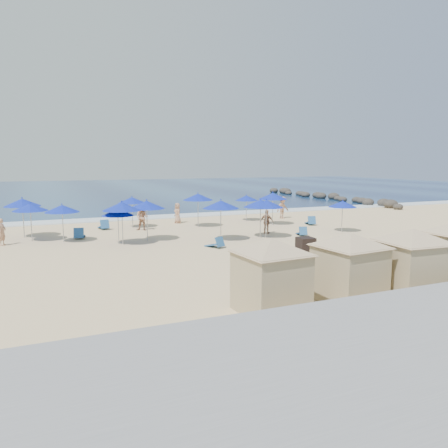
{
  "coord_description": "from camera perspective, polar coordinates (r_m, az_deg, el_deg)",
  "views": [
    {
      "loc": [
        -10.04,
        -21.23,
        4.8
      ],
      "look_at": [
        0.4,
        3.0,
        1.02
      ],
      "focal_mm": 35.0,
      "sensor_mm": 36.0,
      "label": 1
    }
  ],
  "objects": [
    {
      "name": "umbrella_10",
      "position": [
        33.38,
        6.39,
        3.64
      ],
      "size": [
        2.23,
        2.23,
        2.53
      ],
      "color": "#A5A8AD",
      "rests_on": "ground"
    },
    {
      "name": "beachgoer_2",
      "position": [
        29.35,
        5.62,
        0.3
      ],
      "size": [
        0.87,
        1.0,
        1.61
      ],
      "primitive_type": "imported",
      "rotation": [
        0.0,
        0.0,
        2.19
      ],
      "color": "tan",
      "rests_on": "ground"
    },
    {
      "name": "beach_chair_3",
      "position": [
        24.52,
        -1.05,
        -2.59
      ],
      "size": [
        0.92,
        1.3,
        0.66
      ],
      "color": "#255589",
      "rests_on": "ground"
    },
    {
      "name": "beachgoer_3",
      "position": [
        37.34,
        7.65,
        2.13
      ],
      "size": [
        1.29,
        0.88,
        1.85
      ],
      "primitive_type": "imported",
      "rotation": [
        0.0,
        0.0,
        0.17
      ],
      "color": "tan",
      "rests_on": "ground"
    },
    {
      "name": "umbrella_5",
      "position": [
        26.8,
        -10.07,
        2.5
      ],
      "size": [
        2.24,
        2.24,
        2.55
      ],
      "color": "#A5A8AD",
      "rests_on": "ground"
    },
    {
      "name": "umbrella_4",
      "position": [
        32.4,
        -11.93,
        3.07
      ],
      "size": [
        2.05,
        2.05,
        2.33
      ],
      "color": "#A5A8AD",
      "rests_on": "ground"
    },
    {
      "name": "umbrella_9",
      "position": [
        35.51,
        2.95,
        3.41
      ],
      "size": [
        1.89,
        1.89,
        2.15
      ],
      "color": "#A5A8AD",
      "rests_on": "ground"
    },
    {
      "name": "cabana_0",
      "position": [
        13.98,
        6.17,
        -5.46
      ],
      "size": [
        4.22,
        4.22,
        2.66
      ],
      "color": "tan",
      "rests_on": "ground"
    },
    {
      "name": "umbrella_13",
      "position": [
        27.56,
        4.79,
        2.69
      ],
      "size": [
        2.21,
        2.21,
        2.52
      ],
      "color": "#A5A8AD",
      "rests_on": "ground"
    },
    {
      "name": "umbrella_1",
      "position": [
        27.61,
        -20.39,
        1.9
      ],
      "size": [
        2.06,
        2.06,
        2.34
      ],
      "color": "#A5A8AD",
      "rests_on": "ground"
    },
    {
      "name": "beach_chair_1",
      "position": [
        28.77,
        -18.37,
        -1.34
      ],
      "size": [
        0.84,
        1.45,
        0.75
      ],
      "color": "#255589",
      "rests_on": "ground"
    },
    {
      "name": "ground",
      "position": [
        23.97,
        1.96,
        -3.39
      ],
      "size": [
        160.0,
        160.0,
        0.0
      ],
      "primitive_type": "plane",
      "color": "beige",
      "rests_on": "ground"
    },
    {
      "name": "umbrella_11",
      "position": [
        30.87,
        15.23,
        2.53
      ],
      "size": [
        1.95,
        1.95,
        2.22
      ],
      "color": "#A5A8AD",
      "rests_on": "ground"
    },
    {
      "name": "beach_chair_5",
      "position": [
        33.95,
        11.25,
        0.3
      ],
      "size": [
        0.99,
        1.42,
        0.72
      ],
      "color": "#255589",
      "rests_on": "ground"
    },
    {
      "name": "umbrella_12",
      "position": [
        25.78,
        -13.2,
        2.25
      ],
      "size": [
        2.27,
        2.27,
        2.58
      ],
      "color": "#A5A8AD",
      "rests_on": "ground"
    },
    {
      "name": "trash_bin",
      "position": [
        23.49,
        10.61,
        -2.74
      ],
      "size": [
        0.9,
        0.9,
        0.83
      ],
      "primitive_type": "cube",
      "rotation": [
        0.0,
        0.0,
        -0.09
      ],
      "color": "black",
      "rests_on": "ground"
    },
    {
      "name": "umbrella_6",
      "position": [
        26.41,
        -0.42,
        2.56
      ],
      "size": [
        2.25,
        2.25,
        2.57
      ],
      "color": "#A5A8AD",
      "rests_on": "ground"
    },
    {
      "name": "beach_chair_2",
      "position": [
        32.24,
        -15.42,
        -0.23
      ],
      "size": [
        0.67,
        1.37,
        0.74
      ],
      "color": "#255589",
      "rests_on": "ground"
    },
    {
      "name": "umbrella_0",
      "position": [
        28.74,
        -23.99,
        2.01
      ],
      "size": [
        2.1,
        2.1,
        2.39
      ],
      "color": "#A5A8AD",
      "rests_on": "ground"
    },
    {
      "name": "ocean",
      "position": [
        77.04,
        -15.82,
        4.31
      ],
      "size": [
        160.0,
        80.0,
        0.06
      ],
      "primitive_type": "cube",
      "color": "navy",
      "rests_on": "ground"
    },
    {
      "name": "beach_chair_4",
      "position": [
        28.92,
        10.15,
        -1.07
      ],
      "size": [
        0.87,
        1.27,
        0.64
      ],
      "color": "#255589",
      "rests_on": "ground"
    },
    {
      "name": "beachgoer_1",
      "position": [
        31.12,
        -10.66,
        0.84
      ],
      "size": [
        1.12,
        1.06,
        1.81
      ],
      "primitive_type": "imported",
      "rotation": [
        0.0,
        0.0,
        5.69
      ],
      "color": "tan",
      "rests_on": "ground"
    },
    {
      "name": "beachgoer_0",
      "position": [
        28.13,
        -27.0,
        -0.94
      ],
      "size": [
        0.59,
        0.68,
        1.57
      ],
      "primitive_type": "imported",
      "rotation": [
        0.0,
        0.0,
        1.13
      ],
      "color": "tan",
      "rests_on": "ground"
    },
    {
      "name": "beachgoer_4",
      "position": [
        34.41,
        -6.09,
        1.43
      ],
      "size": [
        0.59,
        0.83,
        1.59
      ],
      "primitive_type": "imported",
      "rotation": [
        0.0,
        0.0,
        4.82
      ],
      "color": "tan",
      "rests_on": "ground"
    },
    {
      "name": "umbrella_7",
      "position": [
        32.13,
        -3.43,
        3.55
      ],
      "size": [
        2.25,
        2.25,
        2.56
      ],
      "color": "#A5A8AD",
      "rests_on": "ground"
    },
    {
      "name": "surf_line",
      "position": [
        38.38,
        -7.96,
        0.96
      ],
      "size": [
        160.0,
        2.5,
        0.08
      ],
      "primitive_type": "cube",
      "color": "white",
      "rests_on": "ground"
    },
    {
      "name": "umbrella_3",
      "position": [
        26.02,
        -13.7,
        1.5
      ],
      "size": [
        1.91,
        1.91,
        2.18
      ],
      "color": "#A5A8AD",
      "rests_on": "ground"
    },
    {
      "name": "cabana_1",
      "position": [
        15.58,
        16.09,
        -4.34
      ],
      "size": [
        4.2,
        4.2,
        2.65
      ],
      "color": "tan",
      "rests_on": "ground"
    },
    {
      "name": "umbrella_2",
      "position": [
        30.31,
        -24.86,
        2.56
      ],
      "size": [
        2.27,
        2.27,
        2.59
      ],
      "color": "#A5A8AD",
      "rests_on": "ground"
    },
    {
      "name": "cabana_2",
      "position": [
        16.86,
        23.36,
        -3.62
      ],
      "size": [
        4.32,
        4.32,
        2.71
      ],
      "color": "tan",
      "rests_on": "ground"
    },
    {
      "name": "umbrella_8",
      "position": [
        27.58,
        5.55,
        2.64
      ],
      "size": [
        2.19,
        2.19,
        2.5
      ],
      "color": "#A5A8AD",
      "rests_on": "ground"
    },
    {
      "name": "rock_jetty",
      "position": [
        57.51,
        13.1,
        3.53
      ],
      "size": [
        2.56,
        26.66,
        0.96
      ],
      "color": "#2A2623",
      "rests_on": "ground"
    }
  ]
}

